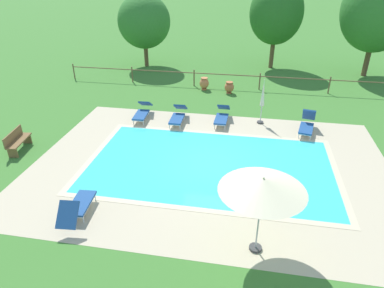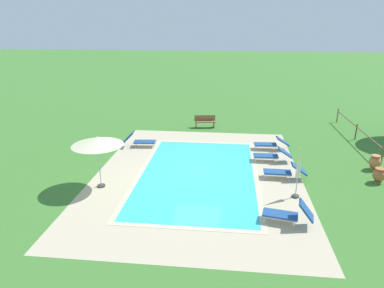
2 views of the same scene
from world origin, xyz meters
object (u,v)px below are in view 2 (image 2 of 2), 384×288
sun_lounger_north_near_steps (288,214)px  terracotta_urn_near_fence (379,175)px  terracotta_urn_by_tree (375,162)px  sun_lounger_north_end (271,155)px  patio_umbrella_open_foreground (97,141)px  sun_lounger_south_mid (140,141)px  wooden_bench_lawn_side (205,121)px  sun_lounger_north_mid (284,171)px  sun_lounger_north_far (270,144)px  patio_umbrella_closed_row_west (298,168)px

sun_lounger_north_near_steps → terracotta_urn_near_fence: 6.29m
terracotta_urn_by_tree → sun_lounger_north_end: bearing=-96.2°
patio_umbrella_open_foreground → terracotta_urn_near_fence: 13.11m
sun_lounger_south_mid → wooden_bench_lawn_side: 5.81m
sun_lounger_north_mid → sun_lounger_south_mid: bearing=-115.0°
sun_lounger_north_far → sun_lounger_north_end: sun_lounger_north_end is taller
patio_umbrella_closed_row_west → wooden_bench_lawn_side: patio_umbrella_closed_row_west is taller
sun_lounger_north_end → sun_lounger_north_mid: bearing=9.4°
sun_lounger_north_near_steps → sun_lounger_north_end: bearing=179.5°
sun_lounger_north_end → patio_umbrella_open_foreground: (4.00, -8.10, 1.83)m
sun_lounger_south_mid → terracotta_urn_near_fence: bearing=73.2°
sun_lounger_north_near_steps → terracotta_urn_by_tree: bearing=137.5°
sun_lounger_north_end → terracotta_urn_by_tree: 5.18m
sun_lounger_south_mid → terracotta_urn_near_fence: size_ratio=2.73×
sun_lounger_north_far → patio_umbrella_open_foreground: patio_umbrella_open_foreground is taller
sun_lounger_north_end → sun_lounger_south_mid: (-1.57, -7.66, 0.02)m
wooden_bench_lawn_side → terracotta_urn_near_fence: bearing=46.7°
patio_umbrella_open_foreground → wooden_bench_lawn_side: bearing=158.2°
sun_lounger_north_mid → wooden_bench_lawn_side: (-8.30, -4.41, 0.10)m
sun_lounger_north_end → sun_lounger_south_mid: sun_lounger_south_mid is taller
sun_lounger_north_near_steps → patio_umbrella_closed_row_west: 2.46m
sun_lounger_north_near_steps → patio_umbrella_open_foreground: size_ratio=0.79×
sun_lounger_south_mid → patio_umbrella_open_foreground: bearing=-4.5°
terracotta_urn_near_fence → terracotta_urn_by_tree: size_ratio=0.93×
sun_lounger_north_far → wooden_bench_lawn_side: bearing=-135.1°
sun_lounger_north_mid → patio_umbrella_open_foreground: bearing=-77.8°
patio_umbrella_closed_row_west → patio_umbrella_open_foreground: bearing=-90.6°
sun_lounger_north_mid → wooden_bench_lawn_side: size_ratio=1.32×
wooden_bench_lawn_side → sun_lounger_north_end: bearing=33.5°
patio_umbrella_open_foreground → terracotta_urn_near_fence: size_ratio=3.39×
patio_umbrella_open_foreground → patio_umbrella_closed_row_west: 8.76m
sun_lounger_north_near_steps → sun_lounger_north_mid: (-4.06, 0.41, -0.03)m
sun_lounger_north_near_steps → terracotta_urn_near_fence: (-4.06, 4.80, -0.01)m
sun_lounger_north_far → wooden_bench_lawn_side: wooden_bench_lawn_side is taller
sun_lounger_north_near_steps → sun_lounger_south_mid: size_ratio=0.98×
sun_lounger_south_mid → sun_lounger_north_far: bearing=92.5°
sun_lounger_north_mid → terracotta_urn_by_tree: size_ratio=2.64×
sun_lounger_north_end → wooden_bench_lawn_side: bearing=-146.5°
sun_lounger_south_mid → terracotta_urn_by_tree: size_ratio=2.55×
sun_lounger_south_mid → patio_umbrella_closed_row_west: 10.08m
sun_lounger_north_end → patio_umbrella_open_foreground: 9.22m
patio_umbrella_closed_row_west → terracotta_urn_near_fence: patio_umbrella_closed_row_west is taller
patio_umbrella_closed_row_west → terracotta_urn_near_fence: bearing=114.9°
patio_umbrella_open_foreground → sun_lounger_south_mid: bearing=175.5°
patio_umbrella_closed_row_west → terracotta_urn_by_tree: size_ratio=2.94×
sun_lounger_north_mid → patio_umbrella_closed_row_west: size_ratio=0.90×
patio_umbrella_closed_row_west → sun_lounger_north_end: bearing=-171.3°
sun_lounger_north_far → wooden_bench_lawn_side: (-4.21, -4.20, 0.10)m
sun_lounger_north_mid → patio_umbrella_closed_row_west: (1.91, 0.27, 1.02)m
sun_lounger_north_far → sun_lounger_north_near_steps: bearing=-1.4°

